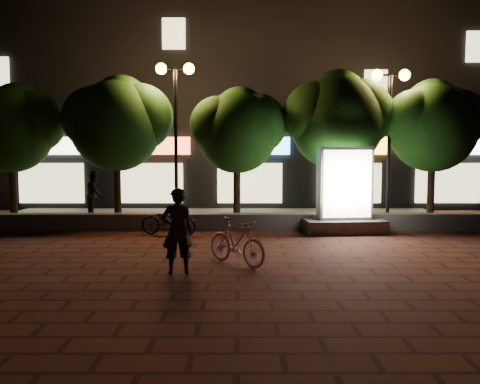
{
  "coord_description": "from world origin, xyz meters",
  "views": [
    {
      "loc": [
        0.59,
        -11.7,
        2.54
      ],
      "look_at": [
        0.6,
        1.5,
        1.39
      ],
      "focal_mm": 38.41,
      "sensor_mm": 36.0,
      "label": 1
    }
  ],
  "objects_px": {
    "scooter_pink": "(236,242)",
    "tree_far_left": "(13,125)",
    "street_lamp_left": "(175,102)",
    "tree_far_right": "(434,122)",
    "pedestrian": "(95,193)",
    "tree_right": "(338,116)",
    "ad_kiosk": "(344,198)",
    "tree_left": "(118,120)",
    "scooter_parked": "(169,220)",
    "street_lamp_right": "(390,106)",
    "rider": "(177,231)",
    "tree_mid": "(238,127)"
  },
  "relations": [
    {
      "from": "tree_far_left",
      "to": "tree_mid",
      "type": "xyz_separation_m",
      "value": [
        7.5,
        -0.0,
        -0.08
      ]
    },
    {
      "from": "ad_kiosk",
      "to": "scooter_pink",
      "type": "distance_m",
      "value": 5.35
    },
    {
      "from": "rider",
      "to": "pedestrian",
      "type": "xyz_separation_m",
      "value": [
        -3.9,
        8.0,
        0.03
      ]
    },
    {
      "from": "rider",
      "to": "pedestrian",
      "type": "relative_size",
      "value": 1.06
    },
    {
      "from": "ad_kiosk",
      "to": "street_lamp_left",
      "type": "bearing_deg",
      "value": 161.94
    },
    {
      "from": "scooter_pink",
      "to": "scooter_parked",
      "type": "height_order",
      "value": "scooter_pink"
    },
    {
      "from": "scooter_pink",
      "to": "rider",
      "type": "relative_size",
      "value": 0.98
    },
    {
      "from": "street_lamp_left",
      "to": "pedestrian",
      "type": "xyz_separation_m",
      "value": [
        -3.06,
        1.29,
        -3.12
      ]
    },
    {
      "from": "ad_kiosk",
      "to": "rider",
      "type": "distance_m",
      "value": 6.64
    },
    {
      "from": "scooter_parked",
      "to": "rider",
      "type": "bearing_deg",
      "value": -156.27
    },
    {
      "from": "street_lamp_left",
      "to": "scooter_parked",
      "type": "bearing_deg",
      "value": -89.11
    },
    {
      "from": "tree_left",
      "to": "street_lamp_right",
      "type": "xyz_separation_m",
      "value": [
        8.95,
        -0.26,
        0.45
      ]
    },
    {
      "from": "rider",
      "to": "ad_kiosk",
      "type": "bearing_deg",
      "value": -144.17
    },
    {
      "from": "street_lamp_right",
      "to": "pedestrian",
      "type": "xyz_separation_m",
      "value": [
        -10.06,
        1.29,
        -2.99
      ]
    },
    {
      "from": "tree_right",
      "to": "tree_mid",
      "type": "bearing_deg",
      "value": -180.0
    },
    {
      "from": "tree_left",
      "to": "pedestrian",
      "type": "distance_m",
      "value": 2.96
    },
    {
      "from": "street_lamp_left",
      "to": "rider",
      "type": "bearing_deg",
      "value": -82.85
    },
    {
      "from": "tree_left",
      "to": "tree_right",
      "type": "height_order",
      "value": "tree_right"
    },
    {
      "from": "ad_kiosk",
      "to": "tree_left",
      "type": "bearing_deg",
      "value": 164.66
    },
    {
      "from": "tree_far_right",
      "to": "tree_left",
      "type": "bearing_deg",
      "value": 180.0
    },
    {
      "from": "tree_left",
      "to": "street_lamp_right",
      "type": "distance_m",
      "value": 8.96
    },
    {
      "from": "tree_mid",
      "to": "ad_kiosk",
      "type": "bearing_deg",
      "value": -31.84
    },
    {
      "from": "tree_far_left",
      "to": "scooter_pink",
      "type": "bearing_deg",
      "value": -39.81
    },
    {
      "from": "street_lamp_right",
      "to": "scooter_parked",
      "type": "relative_size",
      "value": 3.0
    },
    {
      "from": "street_lamp_left",
      "to": "pedestrian",
      "type": "relative_size",
      "value": 3.14
    },
    {
      "from": "scooter_pink",
      "to": "tree_right",
      "type": "bearing_deg",
      "value": 18.11
    },
    {
      "from": "tree_far_left",
      "to": "tree_right",
      "type": "xyz_separation_m",
      "value": [
        10.8,
        0.0,
        0.27
      ]
    },
    {
      "from": "street_lamp_right",
      "to": "street_lamp_left",
      "type": "bearing_deg",
      "value": 180.0
    },
    {
      "from": "scooter_pink",
      "to": "tree_far_left",
      "type": "bearing_deg",
      "value": 96.48
    },
    {
      "from": "tree_far_left",
      "to": "street_lamp_right",
      "type": "xyz_separation_m",
      "value": [
        12.45,
        -0.26,
        0.6
      ]
    },
    {
      "from": "tree_right",
      "to": "street_lamp_left",
      "type": "distance_m",
      "value": 5.38
    },
    {
      "from": "tree_right",
      "to": "rider",
      "type": "xyz_separation_m",
      "value": [
        -4.52,
        -6.96,
        -2.7
      ]
    },
    {
      "from": "tree_right",
      "to": "tree_far_right",
      "type": "xyz_separation_m",
      "value": [
        3.2,
        -0.0,
        -0.2
      ]
    },
    {
      "from": "scooter_pink",
      "to": "ad_kiosk",
      "type": "bearing_deg",
      "value": 9.47
    },
    {
      "from": "street_lamp_left",
      "to": "tree_far_left",
      "type": "bearing_deg",
      "value": 177.24
    },
    {
      "from": "tree_right",
      "to": "street_lamp_right",
      "type": "distance_m",
      "value": 1.7
    },
    {
      "from": "tree_left",
      "to": "tree_far_right",
      "type": "xyz_separation_m",
      "value": [
        10.5,
        -0.0,
        -0.08
      ]
    },
    {
      "from": "tree_mid",
      "to": "scooter_pink",
      "type": "height_order",
      "value": "tree_mid"
    },
    {
      "from": "scooter_parked",
      "to": "pedestrian",
      "type": "distance_m",
      "value": 4.69
    },
    {
      "from": "tree_far_right",
      "to": "pedestrian",
      "type": "height_order",
      "value": "tree_far_right"
    },
    {
      "from": "tree_far_right",
      "to": "pedestrian",
      "type": "distance_m",
      "value": 11.92
    },
    {
      "from": "tree_mid",
      "to": "street_lamp_right",
      "type": "bearing_deg",
      "value": -3.04
    },
    {
      "from": "street_lamp_left",
      "to": "street_lamp_right",
      "type": "distance_m",
      "value": 7.0
    },
    {
      "from": "street_lamp_right",
      "to": "scooter_parked",
      "type": "bearing_deg",
      "value": -162.47
    },
    {
      "from": "tree_far_left",
      "to": "tree_far_right",
      "type": "bearing_deg",
      "value": 0.0
    },
    {
      "from": "street_lamp_left",
      "to": "scooter_parked",
      "type": "distance_m",
      "value": 4.21
    },
    {
      "from": "street_lamp_left",
      "to": "ad_kiosk",
      "type": "relative_size",
      "value": 2.02
    },
    {
      "from": "tree_far_left",
      "to": "scooter_parked",
      "type": "xyz_separation_m",
      "value": [
        5.48,
        -2.46,
        -2.86
      ]
    },
    {
      "from": "ad_kiosk",
      "to": "pedestrian",
      "type": "relative_size",
      "value": 1.56
    },
    {
      "from": "tree_far_left",
      "to": "street_lamp_right",
      "type": "distance_m",
      "value": 12.47
    }
  ]
}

